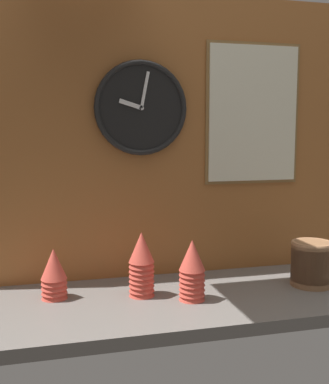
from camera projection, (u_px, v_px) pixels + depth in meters
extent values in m
cube|color=slate|center=(178.00, 301.00, 1.62)|extent=(1.60, 0.56, 0.04)
cube|color=#A3602D|center=(159.00, 138.00, 1.80)|extent=(1.60, 0.03, 1.05)
cone|color=#DB4C3D|center=(192.00, 285.00, 1.57)|extent=(0.09, 0.09, 0.10)
cone|color=#DB4C3D|center=(192.00, 280.00, 1.57)|extent=(0.09, 0.09, 0.10)
cone|color=#DB4C3D|center=(192.00, 275.00, 1.57)|extent=(0.09, 0.09, 0.10)
cone|color=#DB4C3D|center=(192.00, 270.00, 1.56)|extent=(0.09, 0.09, 0.10)
cone|color=#DB4C3D|center=(192.00, 265.00, 1.56)|extent=(0.09, 0.09, 0.10)
cone|color=#DB4C3D|center=(192.00, 260.00, 1.56)|extent=(0.09, 0.09, 0.10)
cone|color=#DB4C3D|center=(192.00, 255.00, 1.56)|extent=(0.09, 0.09, 0.10)
cone|color=#DB4C3D|center=(142.00, 281.00, 1.61)|extent=(0.09, 0.09, 0.10)
cone|color=#DB4C3D|center=(142.00, 276.00, 1.61)|extent=(0.09, 0.09, 0.10)
cone|color=#DB4C3D|center=(142.00, 271.00, 1.61)|extent=(0.09, 0.09, 0.10)
cone|color=#DB4C3D|center=(142.00, 267.00, 1.60)|extent=(0.09, 0.09, 0.10)
cone|color=#DB4C3D|center=(142.00, 262.00, 1.60)|extent=(0.09, 0.09, 0.10)
cone|color=#DB4C3D|center=(142.00, 257.00, 1.60)|extent=(0.09, 0.09, 0.10)
cone|color=#DB4C3D|center=(141.00, 252.00, 1.60)|extent=(0.09, 0.09, 0.10)
cone|color=#DB4C3D|center=(141.00, 247.00, 1.59)|extent=(0.09, 0.09, 0.10)
cone|color=#DB4C3D|center=(54.00, 283.00, 1.58)|extent=(0.09, 0.09, 0.10)
cone|color=#DB4C3D|center=(54.00, 278.00, 1.58)|extent=(0.09, 0.09, 0.10)
cone|color=#DB4C3D|center=(54.00, 274.00, 1.58)|extent=(0.09, 0.09, 0.10)
cone|color=#DB4C3D|center=(54.00, 269.00, 1.58)|extent=(0.09, 0.09, 0.10)
cone|color=#DB4C3D|center=(54.00, 264.00, 1.58)|extent=(0.09, 0.09, 0.10)
cylinder|color=#996B47|center=(311.00, 280.00, 1.72)|extent=(0.14, 0.14, 0.04)
cylinder|color=#996B47|center=(311.00, 274.00, 1.72)|extent=(0.14, 0.14, 0.04)
cylinder|color=#996B47|center=(311.00, 269.00, 1.72)|extent=(0.14, 0.14, 0.04)
cylinder|color=#996B47|center=(312.00, 264.00, 1.71)|extent=(0.14, 0.14, 0.04)
cylinder|color=#996B47|center=(312.00, 258.00, 1.71)|extent=(0.14, 0.14, 0.04)
cylinder|color=#996B47|center=(312.00, 253.00, 1.71)|extent=(0.14, 0.14, 0.04)
cylinder|color=#996B47|center=(312.00, 248.00, 1.71)|extent=(0.14, 0.14, 0.04)
torus|color=tan|center=(312.00, 244.00, 1.71)|extent=(0.15, 0.15, 0.02)
cylinder|color=black|center=(141.00, 108.00, 1.75)|extent=(0.34, 0.02, 0.34)
torus|color=black|center=(141.00, 108.00, 1.74)|extent=(0.34, 0.02, 0.34)
cube|color=white|center=(130.00, 104.00, 1.72)|extent=(0.08, 0.01, 0.04)
cube|color=white|center=(145.00, 90.00, 1.73)|extent=(0.04, 0.01, 0.13)
cylinder|color=white|center=(141.00, 108.00, 1.73)|extent=(0.02, 0.01, 0.02)
cube|color=olive|center=(253.00, 114.00, 1.87)|extent=(0.39, 0.01, 0.54)
cube|color=#EFEACC|center=(253.00, 114.00, 1.86)|extent=(0.36, 0.01, 0.52)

